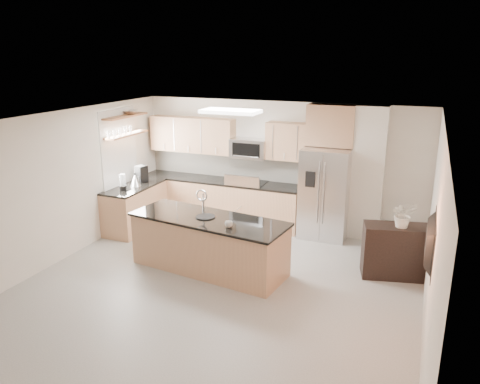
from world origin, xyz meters
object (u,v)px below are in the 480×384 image
at_px(cup, 229,224).
at_px(coffee_maker, 141,174).
at_px(kettle, 135,180).
at_px(television, 426,241).
at_px(flower_vase, 404,208).
at_px(credenza, 397,251).
at_px(island, 209,244).
at_px(bowl, 130,112).
at_px(microwave, 249,148).
at_px(range, 247,203).
at_px(blender, 123,183).
at_px(refrigerator, 325,193).
at_px(platter, 206,217).

distance_m(cup, coffee_maker, 3.29).
xyz_separation_m(kettle, television, (5.54, -2.04, 0.31)).
bearing_deg(flower_vase, credenza, 127.06).
xyz_separation_m(island, bowl, (-2.44, 1.50, 1.92)).
bearing_deg(microwave, range, -90.00).
distance_m(blender, television, 5.84).
height_order(kettle, flower_vase, flower_vase).
xyz_separation_m(refrigerator, platter, (-1.53, -2.20, 0.04)).
xyz_separation_m(platter, bowl, (-2.38, 1.49, 1.46)).
xyz_separation_m(range, microwave, (0.00, 0.12, 1.16)).
xyz_separation_m(microwave, flower_vase, (3.18, -1.53, -0.43)).
xyz_separation_m(platter, flower_vase, (3.05, 0.84, 0.27)).
distance_m(refrigerator, platter, 2.68).
bearing_deg(cup, credenza, 25.22).
relative_size(microwave, platter, 2.36).
bearing_deg(credenza, refrigerator, 125.33).
xyz_separation_m(refrigerator, bowl, (-3.91, -0.71, 1.50)).
height_order(cup, blender, blender).
bearing_deg(microwave, cup, -75.78).
relative_size(microwave, bowl, 1.93).
bearing_deg(credenza, kettle, 163.66).
bearing_deg(credenza, range, 143.41).
height_order(microwave, island, microwave).
bearing_deg(range, refrigerator, -1.60).
bearing_deg(television, range, 48.36).
distance_m(range, television, 4.78).
height_order(microwave, blender, microwave).
bearing_deg(kettle, coffee_maker, 101.86).
relative_size(blender, television, 0.31).
bearing_deg(cup, microwave, 104.22).
bearing_deg(flower_vase, cup, -155.94).
relative_size(bowl, flower_vase, 0.61).
bearing_deg(cup, platter, 152.86).
height_order(platter, bowl, bowl).
height_order(refrigerator, flower_vase, refrigerator).
xyz_separation_m(range, platter, (0.13, -2.25, 0.45)).
height_order(flower_vase, television, television).
distance_m(cup, blender, 2.96).
distance_m(kettle, television, 5.91).
xyz_separation_m(cup, bowl, (-2.92, 1.76, 1.42)).
bearing_deg(coffee_maker, platter, -34.00).
bearing_deg(kettle, television, -20.26).
distance_m(platter, television, 3.51).
bearing_deg(microwave, bowl, -158.54).
height_order(bowl, flower_vase, bowl).
bearing_deg(television, kettle, 69.74).
xyz_separation_m(refrigerator, kettle, (-3.68, -1.03, 0.15)).
bearing_deg(range, platter, -86.60).
bearing_deg(blender, island, -19.99).
relative_size(microwave, flower_vase, 1.19).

